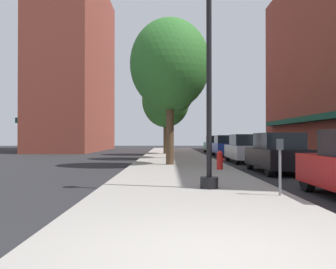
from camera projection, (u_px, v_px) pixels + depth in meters
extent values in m
plane|color=#232326|center=(240.00, 161.00, 22.16)|extent=(90.00, 90.00, 0.00)
cube|color=gray|center=(175.00, 160.00, 23.14)|extent=(4.80, 50.00, 0.12)
cube|color=#144C38|center=(334.00, 115.00, 26.22)|extent=(0.90, 34.00, 0.50)
cube|color=brown|center=(75.00, 67.00, 41.18)|extent=(6.00, 18.00, 19.19)
cube|color=#144C38|center=(46.00, 123.00, 41.11)|extent=(0.90, 15.30, 0.50)
cylinder|color=black|center=(208.00, 183.00, 9.54)|extent=(0.48, 0.48, 0.30)
cylinder|color=black|center=(207.00, 79.00, 9.56)|extent=(0.14, 0.14, 5.20)
cylinder|color=red|center=(218.00, 162.00, 15.23)|extent=(0.26, 0.26, 0.62)
sphere|color=red|center=(218.00, 154.00, 15.23)|extent=(0.24, 0.24, 0.24)
cylinder|color=red|center=(221.00, 160.00, 15.23)|extent=(0.12, 0.10, 0.10)
cylinder|color=slate|center=(278.00, 173.00, 8.36)|extent=(0.06, 0.06, 1.05)
cube|color=#33383D|center=(278.00, 144.00, 8.37)|extent=(0.14, 0.09, 0.26)
cylinder|color=#4C3823|center=(164.00, 136.00, 30.50)|extent=(0.40, 0.40, 3.04)
ellipsoid|color=#2D6B28|center=(164.00, 100.00, 30.53)|extent=(4.04, 4.04, 4.64)
cylinder|color=#4C3823|center=(168.00, 129.00, 18.11)|extent=(0.40, 0.40, 3.55)
ellipsoid|color=#2D6B28|center=(168.00, 64.00, 18.14)|extent=(4.02, 4.02, 4.62)
cylinder|color=#422D1E|center=(168.00, 131.00, 23.97)|extent=(0.40, 0.40, 3.56)
ellipsoid|color=#2D6B28|center=(168.00, 84.00, 24.00)|extent=(3.60, 3.60, 4.14)
cylinder|color=black|center=(305.00, 180.00, 9.76)|extent=(0.22, 0.64, 0.64)
cylinder|color=black|center=(248.00, 162.00, 16.59)|extent=(0.22, 0.64, 0.64)
cylinder|color=black|center=(282.00, 162.00, 16.59)|extent=(0.22, 0.64, 0.64)
cylinder|color=black|center=(268.00, 168.00, 13.39)|extent=(0.22, 0.64, 0.64)
cylinder|color=black|center=(310.00, 168.00, 13.39)|extent=(0.22, 0.64, 0.64)
cube|color=black|center=(276.00, 157.00, 14.99)|extent=(1.80, 4.30, 0.76)
cube|color=black|center=(277.00, 141.00, 14.85)|extent=(1.56, 2.20, 0.64)
cylinder|color=black|center=(226.00, 156.00, 22.76)|extent=(0.22, 0.64, 0.64)
cylinder|color=black|center=(251.00, 156.00, 22.77)|extent=(0.22, 0.64, 0.64)
cylinder|color=black|center=(236.00, 159.00, 19.56)|extent=(0.22, 0.64, 0.64)
cylinder|color=black|center=(264.00, 159.00, 19.57)|extent=(0.22, 0.64, 0.64)
cube|color=#B2B2BA|center=(244.00, 152.00, 21.17)|extent=(1.80, 4.30, 0.76)
cube|color=black|center=(244.00, 140.00, 21.03)|extent=(1.56, 2.20, 0.64)
cylinder|color=black|center=(212.00, 151.00, 30.07)|extent=(0.22, 0.64, 0.64)
cylinder|color=black|center=(230.00, 151.00, 30.08)|extent=(0.22, 0.64, 0.64)
cylinder|color=black|center=(217.00, 153.00, 26.87)|extent=(0.22, 0.64, 0.64)
cylinder|color=black|center=(238.00, 153.00, 26.88)|extent=(0.22, 0.64, 0.64)
cube|color=#1E389E|center=(224.00, 148.00, 28.48)|extent=(1.80, 4.30, 0.76)
cube|color=black|center=(224.00, 139.00, 28.34)|extent=(1.56, 2.20, 0.64)
cylinder|color=black|center=(204.00, 149.00, 36.44)|extent=(0.22, 0.64, 0.64)
cylinder|color=black|center=(219.00, 149.00, 36.44)|extent=(0.22, 0.64, 0.64)
cylinder|color=black|center=(207.00, 150.00, 33.24)|extent=(0.22, 0.64, 0.64)
cylinder|color=black|center=(224.00, 150.00, 33.24)|extent=(0.22, 0.64, 0.64)
cube|color=#196638|center=(213.00, 146.00, 34.84)|extent=(1.80, 4.30, 0.76)
cube|color=black|center=(214.00, 139.00, 34.70)|extent=(1.56, 2.20, 0.64)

